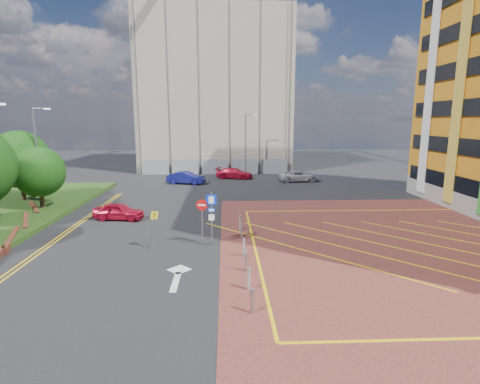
{
  "coord_description": "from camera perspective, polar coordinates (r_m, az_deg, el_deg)",
  "views": [
    {
      "loc": [
        1.29,
        -20.14,
        7.33
      ],
      "look_at": [
        2.31,
        4.69,
        2.47
      ],
      "focal_mm": 28.0,
      "sensor_mm": 36.0,
      "label": 1
    }
  ],
  "objects": [
    {
      "name": "lamp_back",
      "position": [
        48.31,
        0.97,
        7.54
      ],
      "size": [
        1.53,
        0.16,
        8.0
      ],
      "color": "#9EA0A8",
      "rests_on": "ground"
    },
    {
      "name": "bollard_row",
      "position": [
        19.73,
        0.73,
        -9.28
      ],
      "size": [
        0.14,
        11.14,
        0.9
      ],
      "color": "#9EA0A8",
      "rests_on": "forecourt"
    },
    {
      "name": "retaining_wall",
      "position": [
        26.69,
        -31.82,
        -6.14
      ],
      "size": [
        6.06,
        20.33,
        0.4
      ],
      "color": "brown",
      "rests_on": "ground"
    },
    {
      "name": "tree_c",
      "position": [
        33.82,
        -28.3,
        2.72
      ],
      "size": [
        4.0,
        4.0,
        4.9
      ],
      "color": "#3D2B1C",
      "rests_on": "grass_bed"
    },
    {
      "name": "sign_cluster",
      "position": [
        21.82,
        -4.9,
        -3.24
      ],
      "size": [
        1.17,
        0.12,
        3.2
      ],
      "color": "#9EA0A8",
      "rests_on": "ground"
    },
    {
      "name": "warning_sign",
      "position": [
        21.84,
        -13.21,
        -4.91
      ],
      "size": [
        0.72,
        0.41,
        2.25
      ],
      "color": "#9EA0A8",
      "rests_on": "ground"
    },
    {
      "name": "ground",
      "position": [
        21.47,
        -5.73,
        -8.95
      ],
      "size": [
        140.0,
        140.0,
        0.0
      ],
      "primitive_type": "plane",
      "color": "black",
      "rests_on": "ground"
    },
    {
      "name": "car_red_left",
      "position": [
        29.09,
        -17.99,
        -2.81
      ],
      "size": [
        3.84,
        1.99,
        1.25
      ],
      "primitive_type": "imported",
      "rotation": [
        0.0,
        0.0,
        1.42
      ],
      "color": "#B70F2B",
      "rests_on": "ground"
    },
    {
      "name": "car_silver_back",
      "position": [
        45.12,
        8.89,
        2.45
      ],
      "size": [
        5.11,
        2.87,
        1.35
      ],
      "primitive_type": "imported",
      "rotation": [
        0.0,
        0.0,
        1.71
      ],
      "color": "silver",
      "rests_on": "ground"
    },
    {
      "name": "construction_fence",
      "position": [
        50.53,
        -2.67,
        3.86
      ],
      "size": [
        21.6,
        0.06,
        2.0
      ],
      "primitive_type": "cube",
      "color": "gray",
      "rests_on": "ground"
    },
    {
      "name": "construction_building",
      "position": [
        60.26,
        -3.7,
        14.54
      ],
      "size": [
        21.2,
        19.2,
        22.0
      ],
      "primitive_type": "cube",
      "color": "#AA9D8B",
      "rests_on": "ground"
    },
    {
      "name": "tree_d",
      "position": [
        37.77,
        -30.54,
        4.28
      ],
      "size": [
        5.0,
        5.0,
        6.08
      ],
      "color": "#3D2B1C",
      "rests_on": "grass_bed"
    },
    {
      "name": "car_red_back",
      "position": [
        46.83,
        -0.87,
        2.88
      ],
      "size": [
        4.92,
        3.05,
        1.33
      ],
      "primitive_type": "imported",
      "rotation": [
        0.0,
        0.0,
        1.29
      ],
      "color": "red",
      "rests_on": "ground"
    },
    {
      "name": "lamp_left_far",
      "position": [
        35.87,
        -28.46,
        5.47
      ],
      "size": [
        1.53,
        0.16,
        8.0
      ],
      "color": "#9EA0A8",
      "rests_on": "grass_bed"
    },
    {
      "name": "forecourt",
      "position": [
        24.91,
        28.72,
        -7.43
      ],
      "size": [
        26.0,
        26.0,
        0.02
      ],
      "primitive_type": "cube",
      "color": "brown",
      "rests_on": "ground"
    },
    {
      "name": "car_blue_back",
      "position": [
        43.32,
        -8.23,
        2.16
      ],
      "size": [
        4.53,
        2.41,
        1.42
      ],
      "primitive_type": "imported",
      "rotation": [
        0.0,
        0.0,
        1.35
      ],
      "color": "navy",
      "rests_on": "ground"
    }
  ]
}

